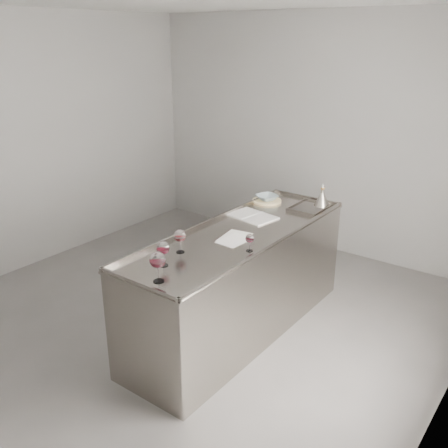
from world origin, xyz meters
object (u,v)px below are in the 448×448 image
Objects in this scene: wine_glass_right at (158,261)px; counter at (239,282)px; notebook at (252,216)px; ceramic_bowl at (267,197)px; wine_glass_left at (180,236)px; wine_glass_small at (250,239)px; wine_funnel at (322,199)px; wine_glass_middle at (163,248)px.

counter is at bearing 93.66° from wine_glass_right.
ceramic_bowl is (-0.13, 0.46, 0.04)m from notebook.
wine_glass_small is at bearing 39.43° from wine_glass_left.
wine_glass_left reaches higher than ceramic_bowl.
wine_glass_left is 1.48m from ceramic_bowl.
counter is 11.02× the size of wine_glass_right.
wine_funnel is (0.50, 0.22, 0.02)m from ceramic_bowl.
wine_glass_middle is 1.96m from wine_funnel.
wine_glass_middle reaches higher than ceramic_bowl.
counter is at bearing 76.90° from wine_glass_left.
wine_glass_left is at bearing -80.16° from notebook.
wine_glass_middle is at bearing 125.42° from wine_glass_right.
counter is 12.61× the size of wine_glass_middle.
notebook is 2.02× the size of wine_funnel.
wine_glass_middle is 0.87× the size of wine_glass_right.
counter is 1.04m from ceramic_bowl.
wine_funnel reaches higher than ceramic_bowl.
counter is 13.00× the size of wine_glass_left.
wine_glass_middle is at bearing -75.94° from wine_glass_left.
wine_glass_middle is at bearing -98.83° from wine_funnel.
wine_funnel reaches higher than wine_glass_left.
wine_glass_small is at bearing -43.81° from counter.
counter is 5.19× the size of notebook.
wine_glass_right reaches higher than counter.
wine_glass_left is 0.85× the size of wine_glass_right.
counter is 1.23m from wine_glass_right.
wine_glass_right reaches higher than notebook.
wine_glass_left is 1.33× the size of wine_glass_small.
wine_glass_small is (0.42, 0.34, -0.03)m from wine_glass_left.
wine_glass_left is 0.54m from wine_glass_small.
wine_glass_small is 0.79m from notebook.
notebook is at bearing 109.99° from counter.
wine_glass_right is (0.21, -0.46, 0.02)m from wine_glass_left.
ceramic_bowl is (-0.28, 0.86, 0.51)m from counter.
wine_glass_right is 0.95× the size of wine_funnel.
wine_glass_middle is 0.25m from wine_glass_right.
wine_glass_small reaches higher than counter.
wine_glass_small is at bearing -63.95° from ceramic_bowl.
wine_funnel is at bearing 78.28° from counter.
notebook is at bearing -118.56° from wine_funnel.
counter is 1.23m from wine_funnel.
notebook is at bearing 90.27° from wine_glass_left.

